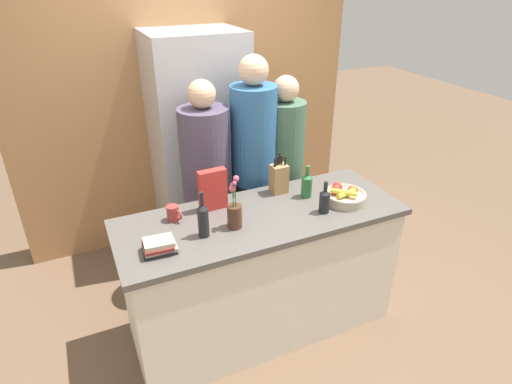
% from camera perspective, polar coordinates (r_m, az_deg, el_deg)
% --- Properties ---
extents(ground_plane, '(14.00, 14.00, 0.00)m').
position_cam_1_polar(ground_plane, '(3.30, 0.66, -17.06)').
color(ground_plane, brown).
extents(kitchen_island, '(1.85, 0.69, 0.93)m').
position_cam_1_polar(kitchen_island, '(2.99, 0.70, -10.68)').
color(kitchen_island, silver).
rests_on(kitchen_island, ground_plane).
extents(back_wall_wood, '(3.05, 0.12, 2.60)m').
position_cam_1_polar(back_wall_wood, '(3.91, -9.05, 12.28)').
color(back_wall_wood, '#AD7A4C').
rests_on(back_wall_wood, ground_plane).
extents(refrigerator, '(0.74, 0.63, 1.91)m').
position_cam_1_polar(refrigerator, '(3.69, -7.49, 5.75)').
color(refrigerator, '#B7B7BC').
rests_on(refrigerator, ground_plane).
extents(fruit_bowl, '(0.28, 0.28, 0.11)m').
position_cam_1_polar(fruit_bowl, '(2.91, 11.66, -0.43)').
color(fruit_bowl, tan).
rests_on(fruit_bowl, kitchen_island).
extents(knife_block, '(0.11, 0.09, 0.29)m').
position_cam_1_polar(knife_block, '(2.95, 3.08, 1.87)').
color(knife_block, '#A87A4C').
rests_on(knife_block, kitchen_island).
extents(flower_vase, '(0.09, 0.09, 0.34)m').
position_cam_1_polar(flower_vase, '(2.55, -2.89, -2.72)').
color(flower_vase, '#4C2D1E').
rests_on(flower_vase, kitchen_island).
extents(cereal_box, '(0.18, 0.07, 0.27)m').
position_cam_1_polar(cereal_box, '(2.74, -5.80, 0.30)').
color(cereal_box, red).
rests_on(cereal_box, kitchen_island).
extents(coffee_mug, '(0.08, 0.11, 0.10)m').
position_cam_1_polar(coffee_mug, '(2.69, -10.96, -2.80)').
color(coffee_mug, '#99332D').
rests_on(coffee_mug, kitchen_island).
extents(book_stack, '(0.20, 0.15, 0.08)m').
position_cam_1_polar(book_stack, '(2.42, -12.80, -7.05)').
color(book_stack, '#232328').
rests_on(book_stack, kitchen_island).
extents(bottle_oil, '(0.06, 0.06, 0.29)m').
position_cam_1_polar(bottle_oil, '(2.47, -7.06, -3.60)').
color(bottle_oil, black).
rests_on(bottle_oil, kitchen_island).
extents(bottle_vinegar, '(0.07, 0.07, 0.23)m').
position_cam_1_polar(bottle_vinegar, '(2.91, 6.78, 0.98)').
color(bottle_vinegar, '#286633').
rests_on(bottle_vinegar, kitchen_island).
extents(bottle_wine, '(0.07, 0.07, 0.21)m').
position_cam_1_polar(bottle_wine, '(2.74, 9.13, -1.11)').
color(bottle_wine, black).
rests_on(bottle_wine, kitchen_island).
extents(person_at_sink, '(0.36, 0.36, 1.67)m').
position_cam_1_polar(person_at_sink, '(3.17, -6.59, 1.62)').
color(person_at_sink, '#383842').
rests_on(person_at_sink, ground_plane).
extents(person_in_blue, '(0.34, 0.34, 1.81)m').
position_cam_1_polar(person_in_blue, '(3.23, -0.31, 4.07)').
color(person_in_blue, '#383842').
rests_on(person_in_blue, ground_plane).
extents(person_in_red_tee, '(0.31, 0.31, 1.64)m').
position_cam_1_polar(person_in_red_tee, '(3.38, 3.69, 3.40)').
color(person_in_red_tee, '#383842').
rests_on(person_in_red_tee, ground_plane).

